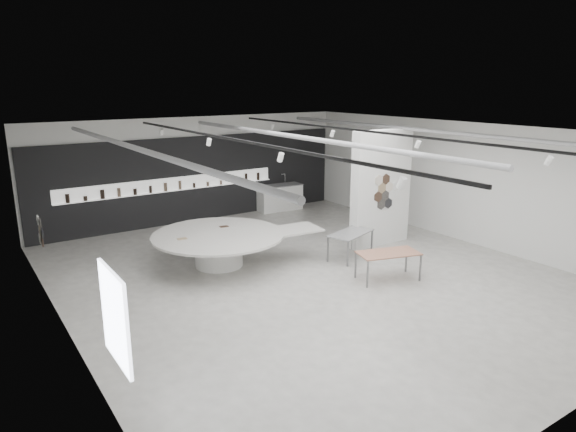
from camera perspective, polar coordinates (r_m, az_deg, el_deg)
room at (r=13.08m, az=2.08°, el=1.79°), size 12.02×14.02×3.82m
back_wall_display at (r=19.12m, az=-10.28°, el=4.02°), size 11.80×0.27×3.10m
partition_column at (r=16.17m, az=10.31°, el=3.04°), size 2.20×0.38×3.60m
display_island at (r=14.41m, az=-7.42°, el=-3.17°), size 4.85×4.04×0.94m
sample_table_wood at (r=13.49m, az=11.08°, el=-4.22°), size 1.73×1.21×0.74m
sample_table_stone at (r=14.99m, az=6.98°, el=-2.08°), size 1.65×1.19×0.77m
kitchen_counter at (r=20.56m, az=-0.92°, el=2.07°), size 1.86×0.83×1.43m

